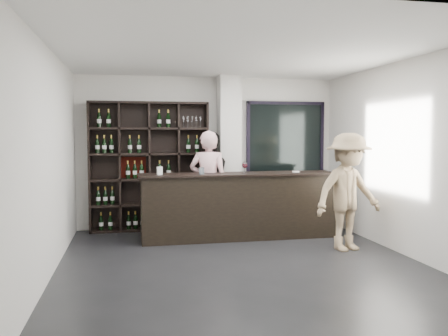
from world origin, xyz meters
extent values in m
cube|color=black|center=(0.00, 0.00, -0.01)|extent=(5.00, 5.50, 0.01)
cube|color=silver|center=(0.35, 2.47, 1.45)|extent=(0.40, 0.40, 2.90)
cube|color=black|center=(1.55, 2.69, 1.40)|extent=(1.60, 0.08, 2.10)
cube|color=black|center=(1.55, 2.69, 1.40)|extent=(1.48, 0.02, 1.98)
cube|color=black|center=(0.34, 1.56, 0.55)|extent=(3.35, 0.63, 1.10)
cube|color=black|center=(0.34, 1.56, 1.12)|extent=(3.43, 0.71, 0.03)
imported|color=beige|center=(-0.15, 1.85, 0.93)|extent=(0.79, 0.65, 1.87)
imported|color=black|center=(-0.10, 2.20, 0.92)|extent=(1.02, 0.87, 1.84)
imported|color=#947C5B|center=(1.80, 0.40, 0.91)|extent=(1.30, 0.93, 1.82)
cylinder|color=#A1B3BE|center=(-0.33, 1.46, 1.19)|extent=(0.11, 0.11, 0.12)
cube|color=white|center=(1.37, 1.57, 1.14)|extent=(0.15, 0.15, 0.02)
cube|color=white|center=(-1.02, 1.51, 1.20)|extent=(0.10, 0.07, 0.13)
camera|label=1|loc=(-1.50, -6.36, 1.80)|focal=38.00mm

